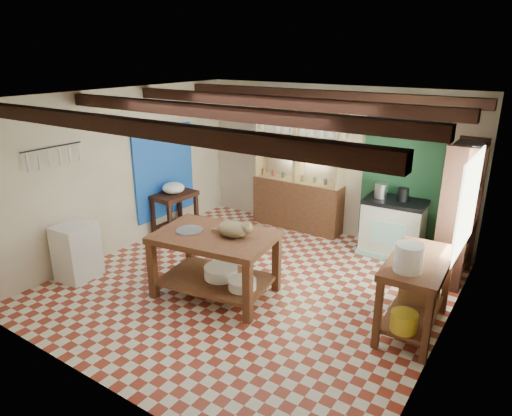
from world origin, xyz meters
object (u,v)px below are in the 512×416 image
Objects in this scene: stove at (393,227)px; right_counter at (415,295)px; work_table at (215,264)px; prep_table at (175,214)px; cat at (233,229)px; white_cabinet at (77,251)px.

stove is 2.16m from right_counter.
prep_table is at bearing 138.22° from work_table.
cat reaches higher than prep_table.
right_counter is 2.33m from cat.
stove reaches higher than right_counter.
work_table reaches higher than prep_table.
cat is (0.24, 0.09, 0.53)m from work_table.
prep_table is at bearing 132.94° from cat.
right_counter reaches higher than work_table.
prep_table is 2.00m from white_cabinet.
white_cabinet is 4.61m from right_counter.
prep_table is 1.77× the size of cat.
cat is (-2.21, -0.55, 0.52)m from right_counter.
prep_table is 0.94× the size of white_cabinet.
cat is at bearing -120.67° from stove.
white_cabinet is (-0.02, -2.00, 0.02)m from prep_table.
white_cabinet is (-3.51, -3.34, -0.05)m from stove.
white_cabinet is at bearing -165.52° from right_counter.
prep_table is at bearing 84.89° from white_cabinet.
prep_table is (-1.93, 1.27, -0.05)m from work_table.
right_counter reaches higher than white_cabinet.
prep_table is 0.61× the size of right_counter.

